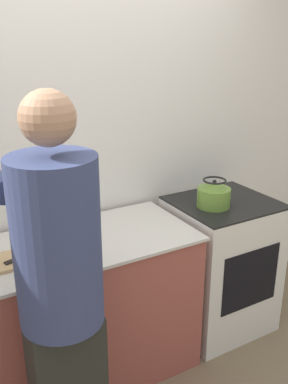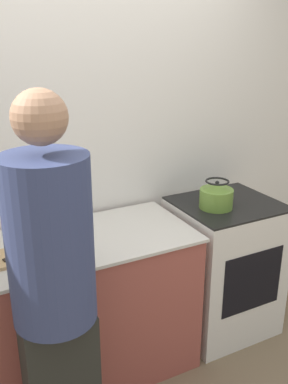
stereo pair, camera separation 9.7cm
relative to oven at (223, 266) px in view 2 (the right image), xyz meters
name	(u,v)px [view 2 (the right image)]	position (x,y,z in m)	size (l,w,h in m)	color
wall_back	(71,148)	(-0.89, 0.39, 0.84)	(8.00, 0.05, 2.60)	white
counter	(42,320)	(-1.24, 0.02, -0.02)	(1.76, 0.64, 0.88)	#9E4C42
oven	(223,266)	(0.00, 0.00, 0.00)	(0.64, 0.58, 0.92)	silver
person	(53,289)	(-1.29, -0.51, 0.50)	(0.39, 0.62, 1.76)	#252622
cutting_board	(23,255)	(-1.31, -0.03, 0.43)	(0.34, 0.20, 0.02)	tan
knife	(25,253)	(-1.30, -0.04, 0.44)	(0.25, 0.10, 0.01)	silver
kettle	(216,196)	(-0.12, -0.03, 0.54)	(0.21, 0.21, 0.18)	olive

